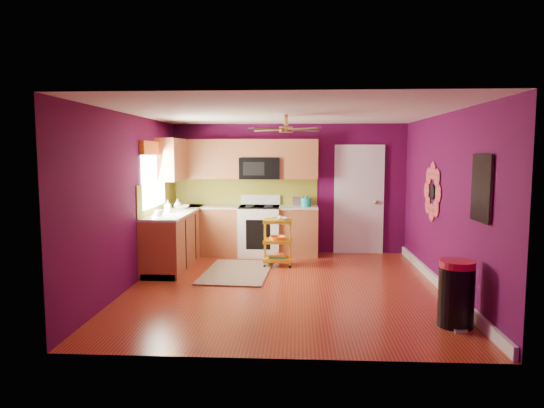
{
  "coord_description": "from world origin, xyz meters",
  "views": [
    {
      "loc": [
        0.18,
        -6.9,
        1.94
      ],
      "look_at": [
        -0.22,
        0.4,
        1.17
      ],
      "focal_mm": 32.0,
      "sensor_mm": 36.0,
      "label": 1
    }
  ],
  "objects": [
    {
      "name": "counter_cup",
      "position": [
        -2.03,
        0.62,
        0.99
      ],
      "size": [
        0.13,
        0.13,
        0.1
      ],
      "primitive_type": "imported",
      "color": "white",
      "rests_on": "lower_cabinets"
    },
    {
      "name": "left_window",
      "position": [
        -2.22,
        1.05,
        1.74
      ],
      "size": [
        0.08,
        1.35,
        1.08
      ],
      "color": "white",
      "rests_on": "ground"
    },
    {
      "name": "toaster",
      "position": [
        0.19,
        2.29,
        1.03
      ],
      "size": [
        0.22,
        0.15,
        0.18
      ],
      "primitive_type": "cube",
      "color": "beige",
      "rests_on": "lower_cabinets"
    },
    {
      "name": "soap_bottle_b",
      "position": [
        -1.99,
        1.68,
        1.03
      ],
      "size": [
        0.14,
        0.14,
        0.17
      ],
      "primitive_type": "imported",
      "color": "white",
      "rests_on": "lower_cabinets"
    },
    {
      "name": "trash_can",
      "position": [
        1.95,
        -1.52,
        0.37
      ],
      "size": [
        0.43,
        0.45,
        0.75
      ],
      "color": "black",
      "rests_on": "ground"
    },
    {
      "name": "ground",
      "position": [
        0.0,
        0.0,
        0.0
      ],
      "size": [
        5.0,
        5.0,
        0.0
      ],
      "primitive_type": "plane",
      "color": "maroon",
      "rests_on": "ground"
    },
    {
      "name": "counter_dish",
      "position": [
        -1.91,
        1.65,
        0.97
      ],
      "size": [
        0.27,
        0.27,
        0.07
      ],
      "primitive_type": "imported",
      "color": "white",
      "rests_on": "lower_cabinets"
    },
    {
      "name": "right_wall_art",
      "position": [
        2.23,
        -0.34,
        1.44
      ],
      "size": [
        0.04,
        2.74,
        1.04
      ],
      "color": "black",
      "rests_on": "ground"
    },
    {
      "name": "teal_kettle",
      "position": [
        0.33,
        2.13,
        1.02
      ],
      "size": [
        0.18,
        0.18,
        0.21
      ],
      "color": "#16A696",
      "rests_on": "lower_cabinets"
    },
    {
      "name": "rolling_cart",
      "position": [
        -0.16,
        1.29,
        0.45
      ],
      "size": [
        0.49,
        0.36,
        0.88
      ],
      "color": "yellow",
      "rests_on": "ground"
    },
    {
      "name": "room_envelope",
      "position": [
        0.03,
        0.0,
        1.63
      ],
      "size": [
        4.54,
        5.04,
        2.52
      ],
      "color": "#4F093A",
      "rests_on": "ground"
    },
    {
      "name": "soap_bottle_a",
      "position": [
        -2.02,
        1.13,
        1.05
      ],
      "size": [
        0.1,
        0.1,
        0.21
      ],
      "primitive_type": "imported",
      "color": "#EA3F72",
      "rests_on": "lower_cabinets"
    },
    {
      "name": "upper_cabinetry",
      "position": [
        -1.24,
        2.17,
        1.8
      ],
      "size": [
        2.8,
        2.3,
        1.26
      ],
      "color": "brown",
      "rests_on": "ground"
    },
    {
      "name": "lower_cabinets",
      "position": [
        -1.35,
        1.82,
        0.43
      ],
      "size": [
        2.81,
        2.31,
        0.94
      ],
      "color": "brown",
      "rests_on": "ground"
    },
    {
      "name": "ceiling_fan",
      "position": [
        0.0,
        0.2,
        2.29
      ],
      "size": [
        1.01,
        1.01,
        0.26
      ],
      "color": "#BF8C3F",
      "rests_on": "ground"
    },
    {
      "name": "panel_door",
      "position": [
        1.35,
        2.47,
        1.02
      ],
      "size": [
        0.95,
        0.11,
        2.15
      ],
      "color": "white",
      "rests_on": "ground"
    },
    {
      "name": "shag_rug",
      "position": [
        -0.81,
        0.78,
        0.01
      ],
      "size": [
        1.12,
        1.73,
        0.02
      ],
      "primitive_type": "cube",
      "rotation": [
        0.0,
        0.0,
        -0.06
      ],
      "color": "black",
      "rests_on": "ground"
    },
    {
      "name": "electric_range",
      "position": [
        -0.55,
        2.17,
        0.48
      ],
      "size": [
        0.76,
        0.66,
        1.13
      ],
      "color": "white",
      "rests_on": "ground"
    }
  ]
}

